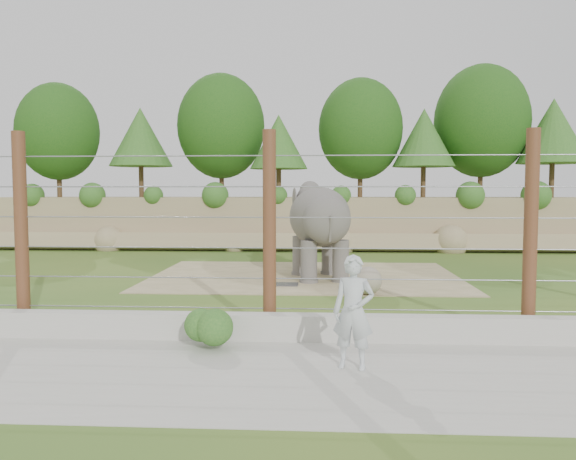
# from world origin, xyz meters

# --- Properties ---
(ground) EXTENTS (90.00, 90.00, 0.00)m
(ground) POSITION_xyz_m (0.00, 0.00, 0.00)
(ground) COLOR #356124
(ground) RESTS_ON ground
(back_embankment) EXTENTS (30.00, 5.52, 8.77)m
(back_embankment) POSITION_xyz_m (0.59, 12.68, 3.97)
(back_embankment) COLOR #9B8563
(back_embankment) RESTS_ON ground
(dirt_patch) EXTENTS (10.00, 7.00, 0.02)m
(dirt_patch) POSITION_xyz_m (0.50, 3.00, 0.01)
(dirt_patch) COLOR #96895B
(dirt_patch) RESTS_ON ground
(drain_grate) EXTENTS (1.00, 0.60, 0.03)m
(drain_grate) POSITION_xyz_m (-0.15, 1.14, 0.04)
(drain_grate) COLOR #262628
(drain_grate) RESTS_ON dirt_patch
(elephant) EXTENTS (2.35, 4.05, 3.07)m
(elephant) POSITION_xyz_m (0.99, 2.52, 1.54)
(elephant) COLOR #56524D
(elephant) RESTS_ON ground
(stone_ball) EXTENTS (0.76, 0.76, 0.76)m
(stone_ball) POSITION_xyz_m (2.29, -0.30, 0.40)
(stone_ball) COLOR gray
(stone_ball) RESTS_ON dirt_patch
(retaining_wall) EXTENTS (26.00, 0.35, 0.50)m
(retaining_wall) POSITION_xyz_m (0.00, -5.00, 0.25)
(retaining_wall) COLOR #B6B3AA
(retaining_wall) RESTS_ON ground
(walkway) EXTENTS (26.00, 4.00, 0.01)m
(walkway) POSITION_xyz_m (0.00, -7.00, 0.01)
(walkway) COLOR #B6B3AA
(walkway) RESTS_ON ground
(barrier_fence) EXTENTS (20.26, 0.26, 4.00)m
(barrier_fence) POSITION_xyz_m (0.00, -4.50, 2.00)
(barrier_fence) COLOR brown
(barrier_fence) RESTS_ON ground
(walkway_shrub) EXTENTS (0.74, 0.74, 0.74)m
(walkway_shrub) POSITION_xyz_m (-1.00, -5.80, 0.38)
(walkway_shrub) COLOR #2A6023
(walkway_shrub) RESTS_ON walkway
(zookeeper) EXTENTS (0.74, 0.58, 1.80)m
(zookeeper) POSITION_xyz_m (1.52, -6.62, 0.91)
(zookeeper) COLOR #B8BCC2
(zookeeper) RESTS_ON walkway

